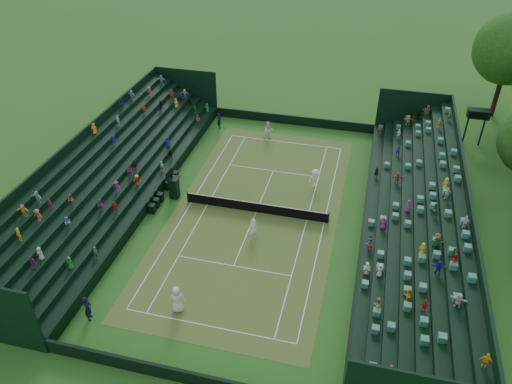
% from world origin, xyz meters
% --- Properties ---
extents(ground, '(160.00, 160.00, 0.00)m').
position_xyz_m(ground, '(0.00, 0.00, 0.00)').
color(ground, '#28621F').
rests_on(ground, ground).
extents(court_surface, '(12.97, 26.77, 0.01)m').
position_xyz_m(court_surface, '(0.00, 0.00, 0.01)').
color(court_surface, '#2C6B23').
rests_on(court_surface, ground).
extents(perimeter_wall_north, '(17.17, 0.20, 1.00)m').
position_xyz_m(perimeter_wall_north, '(0.00, 15.88, 0.50)').
color(perimeter_wall_north, black).
rests_on(perimeter_wall_north, ground).
extents(perimeter_wall_south, '(17.17, 0.20, 1.00)m').
position_xyz_m(perimeter_wall_south, '(0.00, -15.88, 0.50)').
color(perimeter_wall_south, black).
rests_on(perimeter_wall_south, ground).
extents(perimeter_wall_east, '(0.20, 31.77, 1.00)m').
position_xyz_m(perimeter_wall_east, '(8.48, 0.00, 0.50)').
color(perimeter_wall_east, black).
rests_on(perimeter_wall_east, ground).
extents(perimeter_wall_west, '(0.20, 31.77, 1.00)m').
position_xyz_m(perimeter_wall_west, '(-8.48, 0.00, 0.50)').
color(perimeter_wall_west, black).
rests_on(perimeter_wall_west, ground).
extents(north_grandstand, '(6.60, 32.00, 4.90)m').
position_xyz_m(north_grandstand, '(12.66, 0.00, 1.55)').
color(north_grandstand, black).
rests_on(north_grandstand, ground).
extents(south_grandstand, '(6.60, 32.00, 4.90)m').
position_xyz_m(south_grandstand, '(-12.66, 0.00, 1.55)').
color(south_grandstand, black).
rests_on(south_grandstand, ground).
extents(tennis_net, '(11.67, 0.10, 1.06)m').
position_xyz_m(tennis_net, '(0.00, 0.00, 0.53)').
color(tennis_net, black).
rests_on(tennis_net, ground).
extents(scoreboard_tower, '(2.00, 1.00, 3.70)m').
position_xyz_m(scoreboard_tower, '(17.75, 16.00, 3.14)').
color(scoreboard_tower, black).
rests_on(scoreboard_tower, ground).
extents(umpire_chair, '(0.91, 0.91, 2.87)m').
position_xyz_m(umpire_chair, '(-7.11, 0.40, 1.22)').
color(umpire_chair, black).
rests_on(umpire_chair, ground).
extents(courtside_chairs, '(0.51, 5.48, 1.11)m').
position_xyz_m(courtside_chairs, '(-8.07, 0.47, 0.42)').
color(courtside_chairs, black).
rests_on(courtside_chairs, ground).
extents(player_near_west, '(1.13, 0.93, 1.99)m').
position_xyz_m(player_near_west, '(-2.26, -11.14, 1.00)').
color(player_near_west, white).
rests_on(player_near_west, ground).
extents(player_near_east, '(0.79, 0.79, 1.85)m').
position_xyz_m(player_near_east, '(0.57, -3.21, 0.93)').
color(player_near_east, white).
rests_on(player_near_east, ground).
extents(player_far_west, '(1.09, 0.97, 1.88)m').
position_xyz_m(player_far_west, '(-1.80, 12.16, 0.94)').
color(player_far_west, white).
rests_on(player_far_west, ground).
extents(player_far_east, '(1.30, 1.24, 1.77)m').
position_xyz_m(player_far_east, '(3.99, 4.76, 0.88)').
color(player_far_east, white).
rests_on(player_far_east, ground).
extents(line_judge_north, '(0.60, 0.73, 1.72)m').
position_xyz_m(line_judge_north, '(-7.24, 13.17, 0.86)').
color(line_judge_north, black).
rests_on(line_judge_north, ground).
extents(line_judge_south, '(0.64, 0.78, 1.83)m').
position_xyz_m(line_judge_south, '(-7.33, -13.09, 0.92)').
color(line_judge_south, black).
rests_on(line_judge_south, ground).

